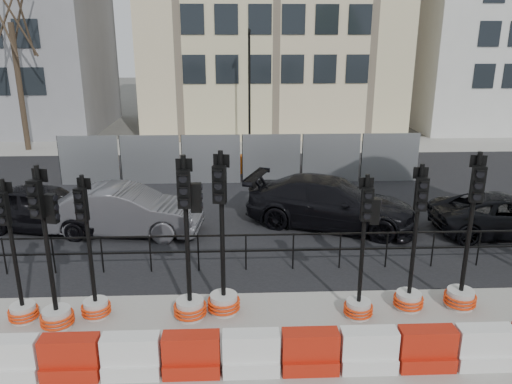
{
  "coord_description": "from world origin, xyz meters",
  "views": [
    {
      "loc": [
        -0.23,
        -10.34,
        5.8
      ],
      "look_at": [
        0.33,
        3.0,
        1.53
      ],
      "focal_mm": 35.0,
      "sensor_mm": 36.0,
      "label": 1
    }
  ],
  "objects_px": {
    "traffic_signal_a": "(20,294)",
    "traffic_signal_h": "(463,278)",
    "car_c": "(331,203)",
    "traffic_signal_d": "(190,282)",
    "car_a": "(45,208)"
  },
  "relations": [
    {
      "from": "traffic_signal_h",
      "to": "car_c",
      "type": "xyz_separation_m",
      "value": [
        -1.95,
        5.01,
        0.04
      ]
    },
    {
      "from": "traffic_signal_a",
      "to": "traffic_signal_h",
      "type": "relative_size",
      "value": 0.88
    },
    {
      "from": "traffic_signal_d",
      "to": "car_a",
      "type": "height_order",
      "value": "traffic_signal_d"
    },
    {
      "from": "traffic_signal_a",
      "to": "car_c",
      "type": "relative_size",
      "value": 0.55
    },
    {
      "from": "traffic_signal_h",
      "to": "car_a",
      "type": "xyz_separation_m",
      "value": [
        -10.75,
        5.07,
        -0.01
      ]
    },
    {
      "from": "car_c",
      "to": "traffic_signal_h",
      "type": "bearing_deg",
      "value": -137.62
    },
    {
      "from": "traffic_signal_d",
      "to": "car_a",
      "type": "xyz_separation_m",
      "value": [
        -4.86,
        5.26,
        -0.13
      ]
    },
    {
      "from": "traffic_signal_a",
      "to": "car_c",
      "type": "height_order",
      "value": "traffic_signal_a"
    },
    {
      "from": "traffic_signal_d",
      "to": "car_a",
      "type": "bearing_deg",
      "value": 133.19
    },
    {
      "from": "traffic_signal_a",
      "to": "traffic_signal_h",
      "type": "xyz_separation_m",
      "value": [
        9.4,
        0.15,
        0.08
      ]
    },
    {
      "from": "traffic_signal_d",
      "to": "traffic_signal_h",
      "type": "xyz_separation_m",
      "value": [
        5.89,
        0.19,
        -0.12
      ]
    },
    {
      "from": "traffic_signal_a",
      "to": "traffic_signal_d",
      "type": "height_order",
      "value": "traffic_signal_d"
    },
    {
      "from": "traffic_signal_a",
      "to": "traffic_signal_d",
      "type": "relative_size",
      "value": 0.88
    },
    {
      "from": "traffic_signal_h",
      "to": "traffic_signal_d",
      "type": "bearing_deg",
      "value": -165.27
    },
    {
      "from": "car_c",
      "to": "car_a",
      "type": "bearing_deg",
      "value": 110.79
    }
  ]
}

